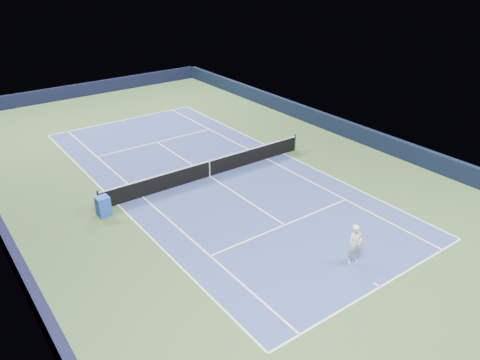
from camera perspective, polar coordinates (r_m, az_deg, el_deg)
ground at (r=26.36m, az=-3.71°, el=0.45°), size 40.00×40.00×0.00m
wall_far at (r=43.26m, az=-18.39°, el=10.42°), size 22.00×0.35×1.10m
wall_right at (r=32.74m, az=12.47°, el=6.22°), size 0.35×40.00×1.10m
wall_left at (r=22.95m, az=-27.18°, el=-5.38°), size 0.35×40.00×1.10m
court_surface at (r=26.35m, az=-3.71°, el=0.45°), size 10.97×23.77×0.01m
baseline_far at (r=36.23m, az=-14.05°, el=7.11°), size 10.97×0.08×0.00m
baseline_near at (r=18.93m, az=16.70°, el=-12.39°), size 10.97×0.08×0.00m
sideline_doubles_right at (r=29.37m, az=5.32°, el=3.24°), size 0.08×23.77×0.00m
sideline_doubles_left at (r=24.22m, az=-14.69°, el=-2.92°), size 0.08×23.77×0.00m
sideline_singles_right at (r=28.55m, az=3.24°, el=2.60°), size 0.08×23.77×0.00m
sideline_singles_left at (r=24.65m, az=-11.77°, el=-2.02°), size 0.08×23.77×0.00m
service_line_far at (r=31.50m, az=-10.07°, el=4.58°), size 8.23×0.08×0.00m
service_line_near at (r=21.87m, az=5.47°, el=-5.48°), size 8.23×0.08×0.00m
center_service_line at (r=26.35m, az=-3.71°, el=0.46°), size 0.08×12.80×0.00m
center_mark_far at (r=36.10m, az=-13.96°, el=7.05°), size 0.08×0.30×0.00m
center_mark_near at (r=19.00m, az=16.35°, el=-12.18°), size 0.08×0.30×0.00m
tennis_net at (r=26.14m, az=-3.75°, el=1.44°), size 12.90×0.10×1.07m
sponsor_cube at (r=23.25m, az=-16.33°, el=-3.07°), size 0.63×0.58×0.99m
tennis_player at (r=19.48m, az=13.86°, el=-7.63°), size 0.83×1.31×2.41m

